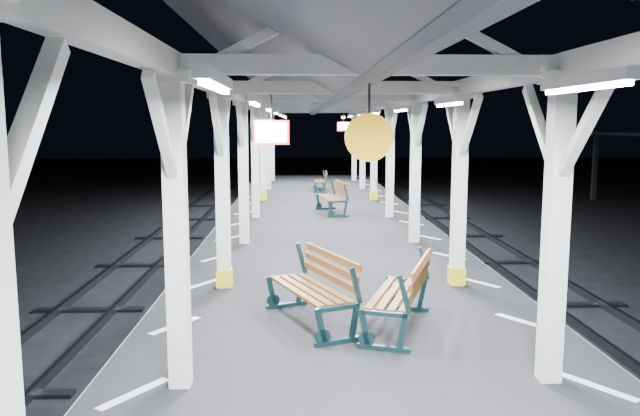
{
  "coord_description": "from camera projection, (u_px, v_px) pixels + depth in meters",
  "views": [
    {
      "loc": [
        -0.73,
        -8.43,
        3.8
      ],
      "look_at": [
        -0.32,
        3.26,
        2.2
      ],
      "focal_mm": 35.0,
      "sensor_mm": 36.0,
      "label": 1
    }
  ],
  "objects": [
    {
      "name": "canopy",
      "position": [
        353.0,
        65.0,
        8.25
      ],
      "size": [
        5.4,
        49.0,
        4.65
      ],
      "color": "silver",
      "rests_on": "platform"
    },
    {
      "name": "bench_mid",
      "position": [
        405.0,
        292.0,
        8.45
      ],
      "size": [
        1.22,
        1.94,
        0.99
      ],
      "rotation": [
        0.0,
        0.0,
        -0.33
      ],
      "color": "#112E30",
      "rests_on": "platform"
    },
    {
      "name": "platform",
      "position": [
        351.0,
        358.0,
        8.82
      ],
      "size": [
        6.0,
        50.0,
        1.0
      ],
      "primitive_type": "cube",
      "color": "black",
      "rests_on": "ground"
    },
    {
      "name": "bench_far",
      "position": [
        335.0,
        196.0,
        19.43
      ],
      "size": [
        0.98,
        1.91,
        0.99
      ],
      "rotation": [
        0.0,
        0.0,
        0.17
      ],
      "color": "#112E30",
      "rests_on": "platform"
    },
    {
      "name": "ground",
      "position": [
        350.0,
        391.0,
        8.89
      ],
      "size": [
        120.0,
        120.0,
        0.0
      ],
      "primitive_type": "plane",
      "color": "black",
      "rests_on": "ground"
    },
    {
      "name": "hazard_stripes_right",
      "position": [
        523.0,
        322.0,
        8.83
      ],
      "size": [
        1.0,
        48.0,
        0.01
      ],
      "primitive_type": "cube",
      "color": "silver",
      "rests_on": "platform"
    },
    {
      "name": "hazard_stripes_left",
      "position": [
        175.0,
        325.0,
        8.67
      ],
      "size": [
        1.0,
        48.0,
        0.01
      ],
      "primitive_type": "cube",
      "color": "silver",
      "rests_on": "platform"
    },
    {
      "name": "bench_extra",
      "position": [
        322.0,
        181.0,
        25.8
      ],
      "size": [
        0.59,
        1.51,
        0.82
      ],
      "rotation": [
        0.0,
        0.0,
        -0.01
      ],
      "color": "#112E30",
      "rests_on": "platform"
    },
    {
      "name": "bench_near",
      "position": [
        317.0,
        286.0,
        8.72
      ],
      "size": [
        1.33,
        1.96,
        1.0
      ],
      "rotation": [
        0.0,
        0.0,
        0.4
      ],
      "color": "#112E30",
      "rests_on": "platform"
    }
  ]
}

